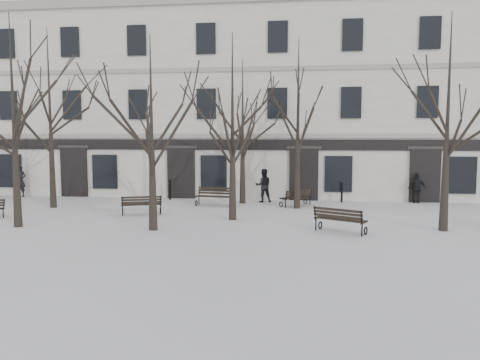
% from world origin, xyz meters
% --- Properties ---
extents(ground, '(100.00, 100.00, 0.00)m').
position_xyz_m(ground, '(0.00, 0.00, 0.00)').
color(ground, silver).
rests_on(ground, ground).
extents(building, '(40.40, 10.20, 11.40)m').
position_xyz_m(building, '(0.00, 12.96, 5.52)').
color(building, silver).
rests_on(building, ground).
extents(tree_0, '(5.82, 5.82, 8.32)m').
position_xyz_m(tree_0, '(-7.86, -1.16, 5.20)').
color(tree_0, black).
rests_on(tree_0, ground).
extents(tree_1, '(5.15, 5.15, 7.36)m').
position_xyz_m(tree_1, '(-2.33, -1.12, 4.60)').
color(tree_1, black).
rests_on(tree_1, ground).
extents(tree_2, '(5.53, 5.53, 7.90)m').
position_xyz_m(tree_2, '(0.39, 1.45, 4.94)').
color(tree_2, black).
rests_on(tree_2, ground).
extents(tree_3, '(5.70, 5.70, 8.14)m').
position_xyz_m(tree_3, '(8.69, 0.10, 5.09)').
color(tree_3, black).
rests_on(tree_3, ground).
extents(tree_4, '(6.21, 6.21, 8.88)m').
position_xyz_m(tree_4, '(-9.06, 3.75, 5.55)').
color(tree_4, black).
rests_on(tree_4, ground).
extents(tree_5, '(5.30, 5.30, 7.57)m').
position_xyz_m(tree_5, '(0.25, 6.36, 4.73)').
color(tree_5, black).
rests_on(tree_5, ground).
extents(tree_6, '(5.85, 5.85, 8.35)m').
position_xyz_m(tree_6, '(3.14, 4.97, 5.22)').
color(tree_6, black).
rests_on(tree_6, ground).
extents(bench_1, '(1.89, 1.20, 0.90)m').
position_xyz_m(bench_1, '(-3.91, 2.16, 0.49)').
color(bench_1, black).
rests_on(bench_1, ground).
extents(bench_2, '(1.99, 1.51, 0.97)m').
position_xyz_m(bench_2, '(4.73, -0.82, 0.53)').
color(bench_2, black).
rests_on(bench_2, ground).
extents(bench_3, '(2.00, 0.98, 0.97)m').
position_xyz_m(bench_3, '(-1.06, 5.21, 0.53)').
color(bench_3, black).
rests_on(bench_3, ground).
extents(bench_4, '(1.70, 1.60, 0.88)m').
position_xyz_m(bench_4, '(3.12, 5.62, 0.48)').
color(bench_4, black).
rests_on(bench_4, ground).
extents(bollard_a, '(0.15, 0.15, 1.17)m').
position_xyz_m(bollard_a, '(-3.99, 7.24, 0.62)').
color(bollard_a, black).
rests_on(bollard_a, ground).
extents(bollard_b, '(0.14, 0.14, 1.08)m').
position_xyz_m(bollard_b, '(5.55, 7.38, 0.58)').
color(bollard_b, black).
rests_on(bollard_b, ground).
extents(pedestrian_a, '(0.75, 0.55, 1.90)m').
position_xyz_m(pedestrian_a, '(-13.11, 7.37, 0.00)').
color(pedestrian_a, black).
rests_on(pedestrian_a, ground).
extents(pedestrian_b, '(1.01, 0.86, 1.82)m').
position_xyz_m(pedestrian_b, '(1.32, 6.94, 0.00)').
color(pedestrian_b, black).
rests_on(pedestrian_b, ground).
extents(pedestrian_c, '(0.95, 0.40, 1.61)m').
position_xyz_m(pedestrian_c, '(9.53, 7.59, 0.00)').
color(pedestrian_c, black).
rests_on(pedestrian_c, ground).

